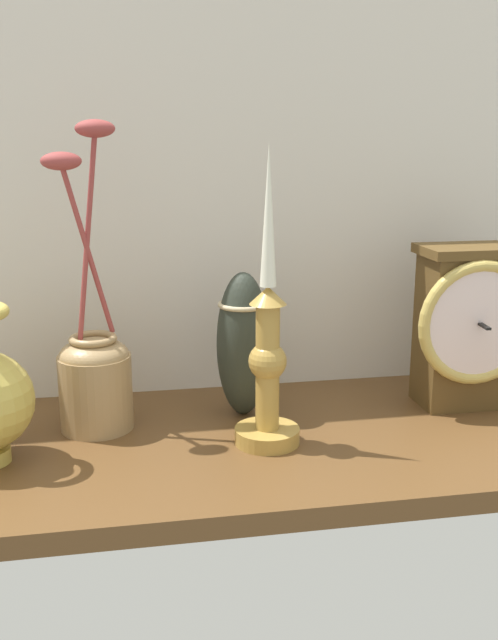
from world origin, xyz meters
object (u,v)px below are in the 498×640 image
object	(u,v)px
candlestick_tall_left	(268,359)
mantel_clock	(466,325)
tall_ceramic_vase	(243,343)
brass_vase_jar	(94,368)

from	to	relation	value
candlestick_tall_left	mantel_clock	bearing A→B (deg)	14.76
tall_ceramic_vase	brass_vase_jar	bearing A→B (deg)	-175.76
mantel_clock	tall_ceramic_vase	size ratio (longest dim) A/B	1.14
mantel_clock	candlestick_tall_left	bearing A→B (deg)	-165.24
mantel_clock	tall_ceramic_vase	bearing A→B (deg)	175.64
candlestick_tall_left	tall_ceramic_vase	size ratio (longest dim) A/B	1.85
mantel_clock	candlestick_tall_left	xyz separation A→B (cm)	(-27.27, -7.18, -0.74)
brass_vase_jar	tall_ceramic_vase	xyz separation A→B (cm)	(18.07, 1.34, 1.72)
tall_ceramic_vase	mantel_clock	bearing A→B (deg)	-4.36
candlestick_tall_left	brass_vase_jar	xyz separation A→B (cm)	(-19.18, 8.01, -2.55)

